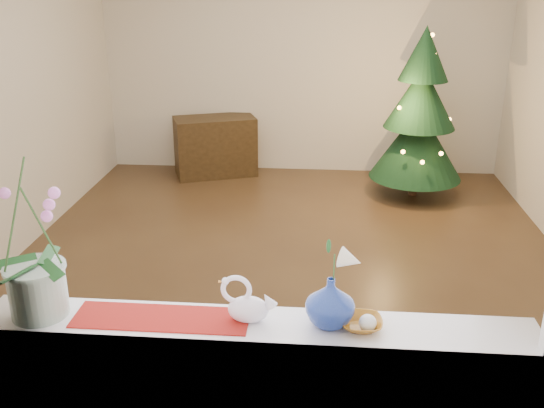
% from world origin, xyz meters
% --- Properties ---
extents(ground, '(5.00, 5.00, 0.00)m').
position_xyz_m(ground, '(0.00, 0.00, 0.00)').
color(ground, '#3C2918').
rests_on(ground, ground).
extents(wall_back, '(4.50, 0.10, 2.70)m').
position_xyz_m(wall_back, '(0.00, 2.50, 1.35)').
color(wall_back, beige).
rests_on(wall_back, ground).
extents(wall_front, '(4.50, 0.10, 2.70)m').
position_xyz_m(wall_front, '(0.00, -2.50, 1.35)').
color(wall_front, beige).
rests_on(wall_front, ground).
extents(windowsill, '(2.20, 0.26, 0.04)m').
position_xyz_m(windowsill, '(0.00, -2.37, 0.90)').
color(windowsill, white).
rests_on(windowsill, window_apron).
extents(window_frame, '(2.22, 0.06, 1.60)m').
position_xyz_m(window_frame, '(0.00, -2.47, 1.70)').
color(window_frame, white).
rests_on(window_frame, windowsill).
extents(runner, '(0.70, 0.20, 0.01)m').
position_xyz_m(runner, '(-0.38, -2.37, 0.92)').
color(runner, maroon).
rests_on(runner, windowsill).
extents(orchid_pot, '(0.29, 0.29, 0.71)m').
position_xyz_m(orchid_pot, '(-0.87, -2.38, 1.28)').
color(orchid_pot, beige).
rests_on(orchid_pot, windowsill).
extents(swan, '(0.22, 0.10, 0.19)m').
position_xyz_m(swan, '(-0.03, -2.36, 1.01)').
color(swan, white).
rests_on(swan, windowsill).
extents(blue_vase, '(0.27, 0.27, 0.23)m').
position_xyz_m(blue_vase, '(0.29, -2.36, 1.04)').
color(blue_vase, navy).
rests_on(blue_vase, windowsill).
extents(lily, '(0.13, 0.07, 0.17)m').
position_xyz_m(lily, '(0.29, -2.36, 1.24)').
color(lily, white).
rests_on(lily, blue_vase).
extents(paperweight, '(0.07, 0.07, 0.07)m').
position_xyz_m(paperweight, '(0.43, -2.39, 0.95)').
color(paperweight, silver).
rests_on(paperweight, windowsill).
extents(amber_dish, '(0.14, 0.14, 0.03)m').
position_xyz_m(amber_dish, '(0.41, -2.37, 0.94)').
color(amber_dish, '#9B6017').
rests_on(amber_dish, windowsill).
extents(xmas_tree, '(1.15, 1.15, 1.73)m').
position_xyz_m(xmas_tree, '(1.21, 1.71, 0.86)').
color(xmas_tree, black).
rests_on(xmas_tree, ground).
extents(side_table, '(0.99, 0.73, 0.67)m').
position_xyz_m(side_table, '(-0.98, 2.21, 0.34)').
color(side_table, black).
rests_on(side_table, ground).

